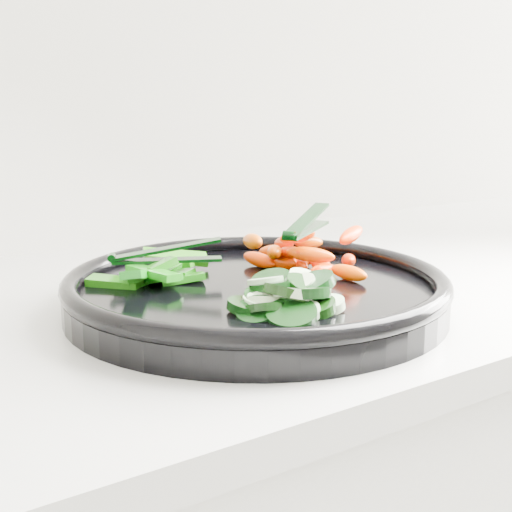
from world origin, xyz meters
TOP-DOWN VIEW (x-y plane):
  - veggie_tray at (-0.41, 1.61)m, footprint 0.45×0.45m
  - cucumber_pile at (-0.43, 1.54)m, footprint 0.13×0.12m
  - carrot_pile at (-0.33, 1.64)m, footprint 0.15×0.17m
  - pepper_pile at (-0.48, 1.69)m, footprint 0.14×0.11m
  - tong_carrot at (-0.33, 1.63)m, footprint 0.10×0.07m
  - tong_pepper at (-0.47, 1.69)m, footprint 0.11×0.06m

SIDE VIEW (x-z plane):
  - veggie_tray at x=-0.41m, z-range 0.93..0.97m
  - pepper_pile at x=-0.48m, z-range 0.94..0.98m
  - cucumber_pile at x=-0.43m, z-range 0.94..0.98m
  - carrot_pile at x=-0.33m, z-range 0.95..1.00m
  - tong_pepper at x=-0.47m, z-range 0.97..0.99m
  - tong_carrot at x=-0.33m, z-range 0.99..1.02m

